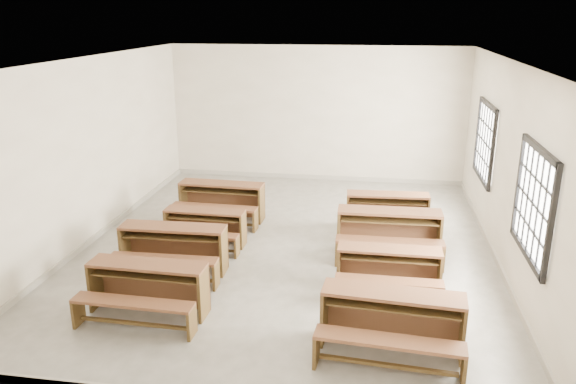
% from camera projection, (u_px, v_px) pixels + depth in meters
% --- Properties ---
extents(room, '(8.50, 8.50, 3.20)m').
position_uv_depth(room, '(293.00, 126.00, 9.16)').
color(room, gray).
rests_on(room, ground).
extents(desk_set_0, '(1.62, 0.87, 0.72)m').
position_uv_depth(desk_set_0, '(147.00, 285.00, 7.52)').
color(desk_set_0, brown).
rests_on(desk_set_0, ground).
extents(desk_set_1, '(1.67, 0.90, 0.74)m').
position_uv_depth(desk_set_1, '(173.00, 246.00, 8.76)').
color(desk_set_1, brown).
rests_on(desk_set_1, ground).
extents(desk_set_2, '(1.42, 0.76, 0.63)m').
position_uv_depth(desk_set_2, '(204.00, 225.00, 9.79)').
color(desk_set_2, brown).
rests_on(desk_set_2, ground).
extents(desk_set_3, '(1.68, 0.91, 0.74)m').
position_uv_depth(desk_set_3, '(221.00, 199.00, 10.98)').
color(desk_set_3, brown).
rests_on(desk_set_3, ground).
extents(desk_set_4, '(1.75, 1.00, 0.76)m').
position_uv_depth(desk_set_4, '(392.00, 318.00, 6.66)').
color(desk_set_4, brown).
rests_on(desk_set_4, ground).
extents(desk_set_5, '(1.49, 0.77, 0.67)m').
position_uv_depth(desk_set_5, '(389.00, 267.00, 8.12)').
color(desk_set_5, brown).
rests_on(desk_set_5, ground).
extents(desk_set_6, '(1.74, 0.93, 0.77)m').
position_uv_depth(desk_set_6, '(389.00, 229.00, 9.37)').
color(desk_set_6, brown).
rests_on(desk_set_6, ground).
extents(desk_set_7, '(1.56, 0.87, 0.69)m').
position_uv_depth(desk_set_7, '(387.00, 209.00, 10.50)').
color(desk_set_7, brown).
rests_on(desk_set_7, ground).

